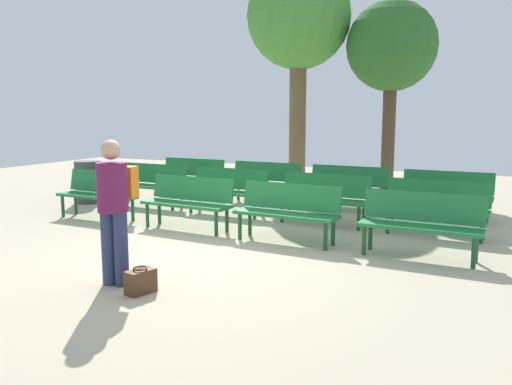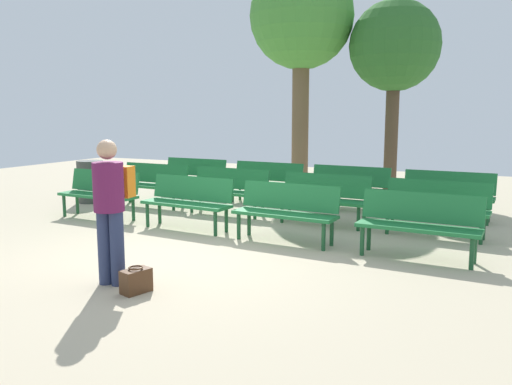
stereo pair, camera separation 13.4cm
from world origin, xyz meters
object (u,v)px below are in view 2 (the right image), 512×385
Objects in this scene: bench_r0_c0 at (100,191)px; tree_0 at (302,20)px; bench_r2_c2 at (349,185)px; bench_r0_c1 at (188,199)px; bench_r2_c3 at (448,192)px; bench_r2_c1 at (266,180)px; bench_r0_c2 at (286,209)px; tree_1 at (395,48)px; bench_r2_c0 at (193,175)px; handbag at (136,281)px; bench_r1_c1 at (228,188)px; trash_bin at (91,182)px; bench_r1_c2 at (324,196)px; bench_r1_c0 at (153,182)px; bench_r1_c3 at (436,205)px; bench_r0_c3 at (419,221)px; visitor_with_backpack at (111,203)px.

tree_0 reaches higher than bench_r0_c0.
bench_r0_c1 is at bearing -122.34° from bench_r2_c2.
tree_0 is at bearing 145.10° from bench_r2_c3.
bench_r0_c1 is at bearing -89.93° from bench_r2_c1.
tree_1 is (0.27, 6.21, 3.00)m from bench_r0_c2.
bench_r0_c0 is 2.90m from bench_r2_c0.
bench_r0_c0 is 4.53× the size of handbag.
trash_bin reaches higher than bench_r1_c1.
bench_r0_c2 is at bearing -92.01° from bench_r1_c2.
bench_r0_c0 is 1.46m from bench_r1_c0.
tree_1 is at bearing 112.53° from bench_r1_c3.
bench_r0_c2 is 1.00× the size of bench_r1_c3.
bench_r0_c1 is at bearing -37.41° from bench_r1_c0.
bench_r0_c2 is at bearing -179.64° from bench_r0_c3.
bench_r0_c3 is 1.00× the size of bench_r2_c3.
visitor_with_backpack is at bearing -83.29° from tree_0.
bench_r1_c2 is at bearing 80.64° from handbag.
bench_r0_c1 reaches higher than handbag.
visitor_with_backpack is 4.63× the size of handbag.
bench_r2_c0 is at bearing -179.67° from bench_r2_c2.
bench_r0_c1 is at bearing -20.95° from trash_bin.
bench_r1_c3 is (5.70, -0.27, 0.00)m from bench_r1_c0.
tree_1 is 13.12× the size of handbag.
trash_bin is (-5.19, 1.40, -0.05)m from bench_r0_c2.
visitor_with_backpack is at bearing -56.60° from bench_r1_c0.
handbag is at bearing -41.03° from bench_r0_c0.
tree_1 is (0.15, 3.26, 3.00)m from bench_r2_c2.
bench_r1_c1 is at bearing -179.89° from bench_r1_c3.
bench_r1_c2 is 1.01× the size of bench_r2_c0.
bench_r0_c3 is 5.91m from bench_r1_c0.
bench_r1_c1 is 2.33m from bench_r2_c0.
bench_r2_c2 is (3.75, -0.12, 0.00)m from bench_r2_c0.
bench_r1_c0 is at bearing -92.17° from bench_r2_c0.
tree_0 reaches higher than tree_1.
bench_r2_c3 is 6.22m from handbag.
bench_r0_c0 and bench_r2_c3 have the same top height.
bench_r0_c0 is at bearing -92.02° from bench_r1_c0.
tree_1 reaches higher than visitor_with_backpack.
bench_r1_c3 is at bearing -89.30° from bench_r2_c3.
tree_1 is (-1.74, 3.40, 3.00)m from bench_r2_c3.
bench_r1_c2 is 4.54× the size of handbag.
bench_r1_c2 is at bearing -88.26° from bench_r2_c2.
handbag is at bearing -53.51° from bench_r1_c0.
bench_r1_c3 is at bearing 37.62° from bench_r0_c2.
bench_r2_c2 is at bearing -110.10° from visitor_with_backpack.
visitor_with_backpack is (-3.02, -4.05, 0.43)m from bench_r1_c3.
bench_r0_c0 is 5.75m from bench_r0_c3.
bench_r2_c0 is (-5.62, 1.71, 0.00)m from bench_r1_c3.
bench_r1_c1 reaches higher than handbag.
bench_r0_c0 is 1.78× the size of trash_bin.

